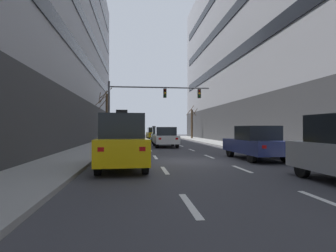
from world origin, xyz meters
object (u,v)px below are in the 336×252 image
object	(u,v)px
taxi_driving_3	(130,140)
taxi_driving_4	(154,133)
taxi_driving_5	(129,136)
traffic_signal_0	(147,99)
taxi_driving_1	(122,142)
car_parked_1	(256,143)
street_tree_0	(106,115)
car_driving_2	(160,135)
street_tree_1	(192,123)
car_driving_0	(165,137)

from	to	relation	value
taxi_driving_3	taxi_driving_4	distance (m)	22.31
taxi_driving_5	traffic_signal_0	distance (m)	5.67
taxi_driving_1	car_parked_1	size ratio (longest dim) A/B	0.97
taxi_driving_5	traffic_signal_0	bearing A→B (deg)	-68.67
taxi_driving_1	taxi_driving_4	world-z (taller)	taxi_driving_1
taxi_driving_3	street_tree_0	distance (m)	13.15
taxi_driving_1	car_parked_1	world-z (taller)	taxi_driving_1
taxi_driving_4	car_driving_2	bearing A→B (deg)	-89.93
taxi_driving_5	traffic_signal_0	world-z (taller)	traffic_signal_0
street_tree_0	street_tree_1	distance (m)	14.93
taxi_driving_3	traffic_signal_0	distance (m)	8.22
taxi_driving_4	street_tree_1	xyz separation A→B (m)	(5.60, 0.17, 1.51)
car_driving_0	traffic_signal_0	bearing A→B (deg)	126.92
car_driving_0	traffic_signal_0	size ratio (longest dim) A/B	0.49
car_driving_0	taxi_driving_1	xyz separation A→B (m)	(-3.12, -13.13, 0.23)
traffic_signal_0	street_tree_1	xyz separation A→B (m)	(7.25, 14.93, -1.91)
car_driving_0	taxi_driving_1	size ratio (longest dim) A/B	1.01
taxi_driving_3	taxi_driving_5	size ratio (longest dim) A/B	1.02
taxi_driving_1	taxi_driving_4	distance (m)	30.09
taxi_driving_3	taxi_driving_4	size ratio (longest dim) A/B	0.98
car_parked_1	street_tree_0	bearing A→B (deg)	117.62
car_driving_2	taxi_driving_3	xyz separation A→B (m)	(-3.06, -11.88, -0.01)
taxi_driving_1	car_driving_2	size ratio (longest dim) A/B	0.98
taxi_driving_1	street_tree_0	distance (m)	20.73
street_tree_1	car_driving_2	bearing A→B (deg)	-118.27
taxi_driving_5	taxi_driving_3	bearing A→B (deg)	-88.78
taxi_driving_1	car_driving_0	bearing A→B (deg)	76.63
taxi_driving_1	taxi_driving_4	bearing A→B (deg)	83.78
taxi_driving_4	street_tree_1	world-z (taller)	street_tree_1
car_driving_0	taxi_driving_1	distance (m)	13.50
taxi_driving_1	car_driving_2	distance (m)	19.96
car_parked_1	street_tree_1	xyz separation A→B (m)	(2.16, 27.31, 1.51)
traffic_signal_0	street_tree_0	bearing A→B (deg)	128.04
taxi_driving_1	taxi_driving_5	xyz separation A→B (m)	(-0.03, 19.34, -0.25)
taxi_driving_1	taxi_driving_5	size ratio (longest dim) A/B	1.01
taxi_driving_1	car_driving_2	xyz separation A→B (m)	(3.27, 19.69, -0.23)
taxi_driving_1	taxi_driving_4	size ratio (longest dim) A/B	0.97
street_tree_1	street_tree_0	bearing A→B (deg)	-139.98
traffic_signal_0	taxi_driving_4	bearing A→B (deg)	83.62
car_driving_0	taxi_driving_1	world-z (taller)	taxi_driving_1
traffic_signal_0	taxi_driving_3	bearing A→B (deg)	-100.76
car_parked_1	street_tree_1	size ratio (longest dim) A/B	0.96
car_driving_2	taxi_driving_3	distance (m)	12.27
car_driving_0	street_tree_1	distance (m)	17.95
street_tree_1	taxi_driving_1	bearing A→B (deg)	-106.41
taxi_driving_4	traffic_signal_0	bearing A→B (deg)	-96.38
taxi_driving_4	street_tree_1	bearing A→B (deg)	1.70
car_driving_2	street_tree_0	xyz separation A→B (m)	(-5.84, 0.79, 2.18)
car_driving_0	street_tree_0	size ratio (longest dim) A/B	0.76
car_driving_2	taxi_driving_5	world-z (taller)	taxi_driving_5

